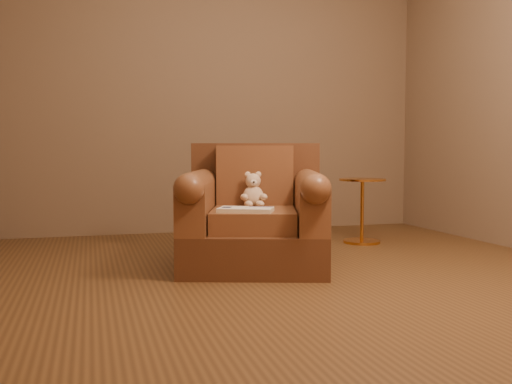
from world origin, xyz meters
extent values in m
plane|color=brown|center=(0.00, 0.00, 0.00)|extent=(4.00, 4.00, 0.00)
cube|color=#78604A|center=(0.00, 2.00, 1.35)|extent=(4.00, 0.02, 2.70)
cube|color=#56311C|center=(-0.17, 0.21, 0.13)|extent=(1.13, 1.10, 0.26)
cube|color=#56311C|center=(-0.06, 0.58, 0.54)|extent=(0.90, 0.36, 0.57)
cube|color=brown|center=(-0.19, 0.16, 0.32)|extent=(0.70, 0.77, 0.14)
cube|color=brown|center=(-0.09, 0.46, 0.60)|extent=(0.55, 0.30, 0.41)
cube|color=brown|center=(-0.53, 0.27, 0.40)|extent=(0.41, 0.79, 0.29)
cube|color=brown|center=(0.16, 0.05, 0.40)|extent=(0.41, 0.79, 0.29)
cylinder|color=brown|center=(-0.53, 0.27, 0.55)|extent=(0.41, 0.79, 0.18)
cylinder|color=brown|center=(0.16, 0.05, 0.55)|extent=(0.41, 0.79, 0.18)
ellipsoid|color=beige|center=(-0.14, 0.33, 0.46)|extent=(0.14, 0.13, 0.15)
sphere|color=beige|center=(-0.14, 0.34, 0.56)|extent=(0.10, 0.10, 0.10)
ellipsoid|color=beige|center=(-0.18, 0.35, 0.61)|extent=(0.04, 0.02, 0.04)
ellipsoid|color=beige|center=(-0.10, 0.34, 0.61)|extent=(0.04, 0.02, 0.04)
ellipsoid|color=beige|center=(-0.15, 0.29, 0.55)|extent=(0.05, 0.03, 0.04)
sphere|color=black|center=(-0.15, 0.27, 0.56)|extent=(0.01, 0.01, 0.01)
ellipsoid|color=beige|center=(-0.22, 0.29, 0.46)|extent=(0.05, 0.09, 0.05)
ellipsoid|color=beige|center=(-0.09, 0.26, 0.46)|extent=(0.05, 0.09, 0.05)
ellipsoid|color=beige|center=(-0.20, 0.25, 0.42)|extent=(0.06, 0.09, 0.05)
ellipsoid|color=beige|center=(-0.12, 0.24, 0.42)|extent=(0.06, 0.09, 0.05)
cube|color=beige|center=(-0.28, 0.01, 0.40)|extent=(0.38, 0.32, 0.02)
cube|color=white|center=(-0.36, 0.05, 0.42)|extent=(0.23, 0.25, 0.00)
cube|color=white|center=(-0.21, -0.02, 0.42)|extent=(0.23, 0.25, 0.00)
cube|color=beige|center=(-0.28, 0.01, 0.42)|extent=(0.09, 0.18, 0.00)
cube|color=#0F1638|center=(-0.39, 0.06, 0.42)|extent=(0.08, 0.09, 0.00)
cube|color=slate|center=(-0.18, 0.04, 0.42)|extent=(0.15, 0.10, 0.00)
cylinder|color=gold|center=(0.98, 0.94, 0.01)|extent=(0.31, 0.31, 0.02)
cylinder|color=gold|center=(0.98, 0.94, 0.27)|extent=(0.03, 0.03, 0.50)
cylinder|color=gold|center=(0.98, 0.94, 0.53)|extent=(0.38, 0.38, 0.02)
cylinder|color=gold|center=(0.98, 0.94, 0.52)|extent=(0.03, 0.03, 0.02)
camera|label=1|loc=(-1.20, -3.35, 0.76)|focal=40.00mm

